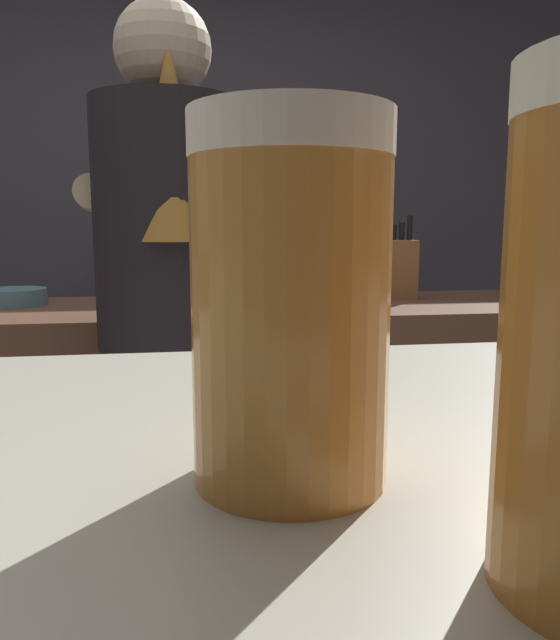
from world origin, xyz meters
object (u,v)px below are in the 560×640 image
object	(u,v)px
knife_block	(401,268)
chefs_knife	(265,305)
mixing_bowl	(15,297)
pint_glass_near	(291,302)
bartender	(170,312)
bottle_soy	(284,231)
bottle_olive_oil	(199,231)

from	to	relation	value
knife_block	chefs_knife	bearing A→B (deg)	-164.61
mixing_bowl	pint_glass_near	bearing A→B (deg)	-71.78
bartender	bottle_soy	bearing A→B (deg)	-25.63
bartender	mixing_bowl	bearing A→B (deg)	34.68
mixing_bowl	bottle_soy	xyz separation A→B (m)	(1.04, 1.13, 0.19)
knife_block	bottle_soy	size ratio (longest dim) A/B	1.50
bartender	mixing_bowl	distance (m)	0.74
mixing_bowl	chefs_knife	distance (m)	0.79
knife_block	bottle_soy	world-z (taller)	bottle_soy
mixing_bowl	pint_glass_near	distance (m)	1.88
pint_glass_near	bottle_soy	xyz separation A→B (m)	(0.45, 2.91, -0.00)
bartender	knife_block	xyz separation A→B (m)	(0.77, 0.54, 0.06)
knife_block	chefs_knife	size ratio (longest dim) A/B	1.18
mixing_bowl	bottle_soy	distance (m)	1.55
bottle_soy	bottle_olive_oil	xyz separation A→B (m)	(-0.43, 0.08, -0.00)
bartender	pint_glass_near	distance (m)	1.25
bartender	knife_block	distance (m)	0.94
pint_glass_near	chefs_knife	bearing A→B (deg)	83.22
chefs_knife	bottle_soy	bearing A→B (deg)	75.68
knife_block	pint_glass_near	xyz separation A→B (m)	(-0.68, -1.77, 0.12)
bartender	bottle_olive_oil	xyz separation A→B (m)	(0.11, 1.76, 0.17)
pint_glass_near	mixing_bowl	bearing A→B (deg)	108.22
chefs_knife	pint_glass_near	distance (m)	1.66
knife_block	bottle_olive_oil	bearing A→B (deg)	118.43
mixing_bowl	pint_glass_near	world-z (taller)	pint_glass_near
mixing_bowl	pint_glass_near	size ratio (longest dim) A/B	1.31
chefs_knife	bartender	bearing A→B (deg)	-127.44
bartender	pint_glass_near	bearing A→B (deg)	176.10
bottle_soy	bartender	bearing A→B (deg)	-107.77
bartender	mixing_bowl	size ratio (longest dim) A/B	8.70
bottle_olive_oil	pint_glass_near	bearing A→B (deg)	-90.39
knife_block	mixing_bowl	bearing A→B (deg)	179.77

